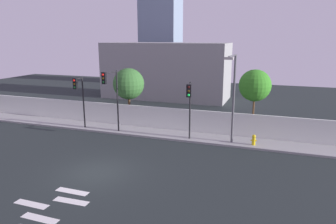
{
  "coord_description": "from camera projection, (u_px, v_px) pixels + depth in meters",
  "views": [
    {
      "loc": [
        9.59,
        -14.7,
        7.67
      ],
      "look_at": [
        2.13,
        6.5,
        2.35
      ],
      "focal_mm": 33.82,
      "sensor_mm": 36.0,
      "label": 1
    }
  ],
  "objects": [
    {
      "name": "ground_plane",
      "position": [
        96.0,
        173.0,
        18.36
      ],
      "size": [
        80.0,
        80.0,
        0.0
      ],
      "primitive_type": "plane",
      "color": "#202728"
    },
    {
      "name": "fire_hydrant",
      "position": [
        254.0,
        139.0,
        22.58
      ],
      "size": [
        0.44,
        0.26,
        0.76
      ],
      "color": "gold",
      "rests_on": "sidewalk"
    },
    {
      "name": "roadside_tree_midleft",
      "position": [
        255.0,
        86.0,
        24.66
      ],
      "size": [
        2.5,
        2.5,
        5.26
      ],
      "color": "brown",
      "rests_on": "ground"
    },
    {
      "name": "low_building_distant",
      "position": [
        166.0,
        71.0,
        40.45
      ],
      "size": [
        15.81,
        6.0,
        7.01
      ],
      "primitive_type": "cube",
      "color": "gray",
      "rests_on": "ground"
    },
    {
      "name": "traffic_light_right",
      "position": [
        79.0,
        92.0,
        25.97
      ],
      "size": [
        0.36,
        1.11,
        4.33
      ],
      "color": "black",
      "rests_on": "sidewalk"
    },
    {
      "name": "tower_on_skyline",
      "position": [
        161.0,
        3.0,
        50.94
      ],
      "size": [
        6.05,
        5.0,
        26.06
      ],
      "primitive_type": "cube",
      "color": "gray",
      "rests_on": "ground"
    },
    {
      "name": "crosswalk_marking",
      "position": [
        51.0,
        208.0,
        14.55
      ],
      "size": [
        3.43,
        3.86,
        0.01
      ],
      "color": "silver",
      "rests_on": "ground"
    },
    {
      "name": "roadside_tree_leftmost",
      "position": [
        129.0,
        84.0,
        28.28
      ],
      "size": [
        2.8,
        2.8,
        5.01
      ],
      "color": "brown",
      "rests_on": "ground"
    },
    {
      "name": "street_lamp_curbside",
      "position": [
        233.0,
        91.0,
        22.08
      ],
      "size": [
        0.61,
        2.4,
        6.37
      ],
      "color": "#4C4C51",
      "rests_on": "sidewalk"
    },
    {
      "name": "sidewalk",
      "position": [
        150.0,
        132.0,
        25.87
      ],
      "size": [
        36.0,
        2.4,
        0.15
      ],
      "primitive_type": "cube",
      "color": "gray",
      "rests_on": "ground"
    },
    {
      "name": "perimeter_wall",
      "position": [
        156.0,
        117.0,
        26.83
      ],
      "size": [
        36.0,
        0.18,
        1.8
      ],
      "primitive_type": "cube",
      "color": "silver",
      "rests_on": "sidewalk"
    },
    {
      "name": "traffic_light_left",
      "position": [
        111.0,
        89.0,
        24.55
      ],
      "size": [
        0.49,
        1.78,
        4.98
      ],
      "color": "black",
      "rests_on": "sidewalk"
    },
    {
      "name": "traffic_light_center",
      "position": [
        189.0,
        99.0,
        22.69
      ],
      "size": [
        0.49,
        1.53,
        4.34
      ],
      "color": "black",
      "rests_on": "sidewalk"
    }
  ]
}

